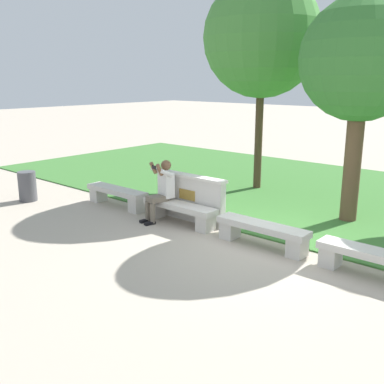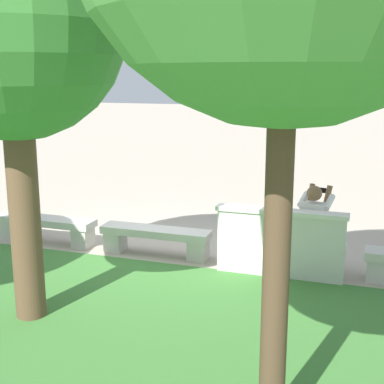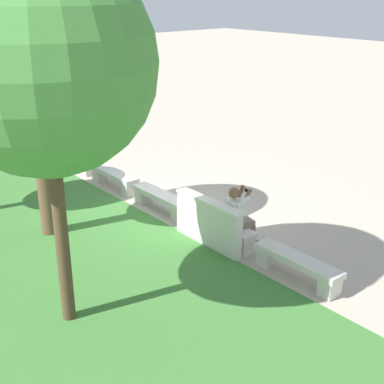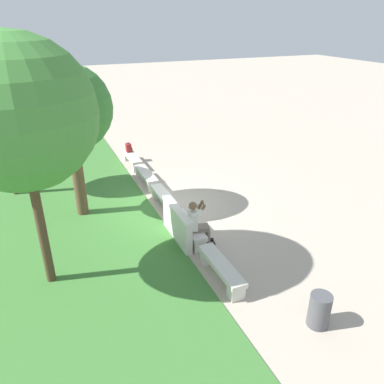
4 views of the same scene
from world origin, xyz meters
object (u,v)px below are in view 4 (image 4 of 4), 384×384
(bench_mid, at_px, (164,198))
(bench_far, at_px, (146,176))
(bench_near, at_px, (188,228))
(trash_bin, at_px, (319,310))
(bench_main, at_px, (221,269))
(tree_behind_wall, at_px, (19,115))
(bench_end, at_px, (132,159))
(person_photographer, at_px, (197,221))
(backpack, at_px, (129,148))
(tree_right_background, at_px, (69,110))

(bench_mid, xyz_separation_m, bench_far, (2.05, 0.00, 0.00))
(bench_near, height_order, trash_bin, trash_bin)
(bench_main, xyz_separation_m, bench_far, (6.15, 0.00, 0.00))
(bench_mid, bearing_deg, tree_behind_wall, 124.13)
(bench_end, xyz_separation_m, person_photographer, (-6.60, -0.08, 0.44))
(bench_near, distance_m, trash_bin, 4.30)
(bench_far, xyz_separation_m, bench_end, (2.05, 0.00, 0.00))
(bench_end, height_order, tree_behind_wall, tree_behind_wall)
(bench_main, distance_m, bench_end, 8.20)
(bench_near, distance_m, person_photographer, 0.63)
(bench_main, height_order, bench_end, same)
(bench_main, bearing_deg, person_photographer, -2.68)
(bench_far, xyz_separation_m, trash_bin, (-8.25, -1.14, 0.08))
(backpack, bearing_deg, bench_main, 179.90)
(tree_right_background, bearing_deg, trash_bin, -151.28)
(bench_mid, relative_size, bench_end, 1.00)
(bench_main, distance_m, bench_mid, 4.10)
(backpack, bearing_deg, bench_end, 178.31)
(bench_far, bearing_deg, backpack, -0.33)
(bench_mid, height_order, tree_right_background, tree_right_background)
(bench_far, height_order, trash_bin, trash_bin)
(bench_near, bearing_deg, bench_mid, 0.00)
(bench_far, xyz_separation_m, tree_right_background, (-1.48, 2.56, 3.05))
(bench_near, bearing_deg, bench_end, 0.00)
(bench_near, xyz_separation_m, bench_mid, (2.05, 0.00, 0.00))
(tree_right_background, bearing_deg, bench_main, -151.24)
(bench_end, bearing_deg, trash_bin, -173.66)
(person_photographer, relative_size, tree_right_background, 0.28)
(tree_right_background, bearing_deg, bench_end, -35.96)
(person_photographer, relative_size, backpack, 3.08)
(bench_near, xyz_separation_m, tree_behind_wall, (-0.50, 3.77, 3.73))
(tree_behind_wall, bearing_deg, tree_right_background, -21.10)
(backpack, bearing_deg, trash_bin, -174.02)
(bench_near, bearing_deg, tree_right_background, 44.37)
(bench_mid, xyz_separation_m, tree_right_background, (0.57, 2.56, 3.05))
(backpack, height_order, tree_behind_wall, tree_behind_wall)
(bench_mid, bearing_deg, bench_near, 180.00)
(bench_far, bearing_deg, bench_mid, 180.00)
(bench_main, xyz_separation_m, tree_behind_wall, (1.55, 3.77, 3.73))
(bench_far, bearing_deg, bench_end, 0.00)
(bench_near, xyz_separation_m, bench_far, (4.10, 0.00, 0.00))
(person_photographer, bearing_deg, backpack, 0.49)
(bench_near, relative_size, bench_far, 1.00)
(bench_far, relative_size, person_photographer, 1.37)
(bench_near, distance_m, bench_end, 6.15)
(person_photographer, bearing_deg, bench_far, 0.95)
(bench_near, relative_size, bench_mid, 1.00)
(bench_main, relative_size, bench_near, 1.00)
(backpack, bearing_deg, bench_near, 179.88)
(bench_near, bearing_deg, person_photographer, -170.36)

